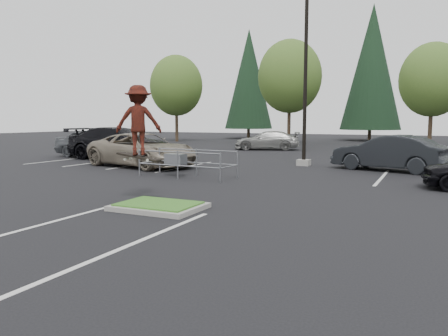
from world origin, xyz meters
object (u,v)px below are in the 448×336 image
at_px(decid_a, 176,88).
at_px(cart_corral, 178,160).
at_px(car_l_grey, 95,143).
at_px(car_l_tan, 142,150).
at_px(car_r_charc, 389,153).
at_px(conif_a, 249,79).
at_px(decid_b, 290,79).
at_px(decid_c, 432,82).
at_px(conif_b, 372,67).
at_px(light_pole, 305,72).
at_px(skateboarder, 138,121).
at_px(car_far_silver, 268,140).
at_px(car_l_black, 120,143).

bearing_deg(decid_a, cart_corral, -58.17).
bearing_deg(car_l_grey, car_l_tan, -122.36).
bearing_deg(car_r_charc, conif_a, -130.85).
distance_m(decid_b, decid_c, 12.05).
xyz_separation_m(conif_b, car_l_tan, (-6.50, -32.29, -7.03)).
distance_m(decid_b, cart_corral, 25.54).
relative_size(light_pole, car_r_charc, 2.08).
distance_m(skateboarder, car_far_silver, 21.57).
bearing_deg(decid_c, car_l_black, -130.14).
bearing_deg(car_far_silver, light_pole, 9.89).
bearing_deg(conif_a, car_l_grey, -86.89).
bearing_deg(decid_c, decid_b, 176.66).
height_order(decid_b, car_far_silver, decid_b).
bearing_deg(skateboarder, car_far_silver, -110.00).
distance_m(decid_a, car_l_black, 21.29).
xyz_separation_m(decid_b, decid_c, (12.00, -0.70, -0.79)).
relative_size(conif_a, car_far_silver, 2.67).
height_order(cart_corral, car_l_tan, car_l_tan).
height_order(light_pole, cart_corral, light_pole).
bearing_deg(car_l_black, skateboarder, -141.04).
height_order(car_l_tan, car_l_grey, car_l_grey).
bearing_deg(conif_a, car_l_black, -82.18).
distance_m(cart_corral, car_r_charc, 9.40).
distance_m(conif_b, car_far_silver, 20.45).
bearing_deg(car_l_tan, car_far_silver, 7.03).
height_order(decid_b, car_r_charc, decid_b).
height_order(decid_a, decid_c, decid_a).
distance_m(decid_b, car_r_charc, 22.36).
height_order(decid_a, car_far_silver, decid_a).
xyz_separation_m(skateboarder, car_r_charc, (5.70, 10.68, -1.44)).
distance_m(car_l_black, car_r_charc, 14.51).
height_order(skateboarder, car_l_grey, skateboarder).
height_order(car_l_tan, car_far_silver, car_l_tan).
distance_m(conif_a, cart_corral, 36.56).
distance_m(decid_c, cart_corral, 26.09).
height_order(decid_c, conif_b, conif_b).
xyz_separation_m(conif_a, car_l_tan, (7.50, -31.79, -6.28)).
xyz_separation_m(conif_b, car_far_silver, (-5.00, -18.50, -7.14)).
xyz_separation_m(decid_a, car_r_charc, (22.51, -18.53, -4.78)).
bearing_deg(light_pole, decid_b, 109.35).
xyz_separation_m(decid_c, conif_a, (-19.99, 10.17, 1.84)).
distance_m(light_pole, car_far_silver, 12.05).
bearing_deg(car_l_black, cart_corral, -128.19).
distance_m(conif_a, car_l_grey, 29.22).
distance_m(skateboarder, car_l_tan, 9.20).
distance_m(decid_a, cart_corral, 29.00).
relative_size(decid_c, cart_corral, 2.14).
relative_size(cart_corral, car_l_tan, 0.67).
distance_m(decid_c, car_far_silver, 14.24).
distance_m(cart_corral, skateboarder, 5.45).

